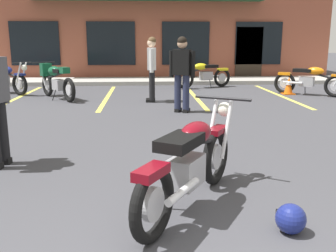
{
  "coord_description": "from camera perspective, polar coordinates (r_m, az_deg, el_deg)",
  "views": [
    {
      "loc": [
        -0.2,
        -1.49,
        1.61
      ],
      "look_at": [
        0.09,
        3.18,
        0.55
      ],
      "focal_mm": 40.93,
      "sensor_mm": 36.0,
      "label": 1
    }
  ],
  "objects": [
    {
      "name": "painted_stall_lines",
      "position": [
        11.06,
        -2.49,
        4.41
      ],
      "size": [
        7.65,
        4.8,
        0.01
      ],
      "color": "#DBCC4C",
      "rests_on": "ground_plane"
    },
    {
      "name": "helmet_on_pavement",
      "position": [
        3.49,
        17.79,
        -13.0
      ],
      "size": [
        0.26,
        0.26,
        0.26
      ],
      "color": "navy",
      "rests_on": "ground_plane"
    },
    {
      "name": "motorcycle_foreground_classic",
      "position": [
        3.7,
        3.42,
        -5.34
      ],
      "size": [
        1.33,
        1.88,
        0.98
      ],
      "color": "black",
      "rests_on": "ground_plane"
    },
    {
      "name": "sidewalk_kerb",
      "position": [
        14.62,
        -2.78,
        6.73
      ],
      "size": [
        22.0,
        1.8,
        0.14
      ],
      "primitive_type": "cube",
      "color": "#A8A59E",
      "rests_on": "ground_plane"
    },
    {
      "name": "person_in_shorts_foreground",
      "position": [
        8.54,
        2.11,
        8.34
      ],
      "size": [
        0.58,
        0.39,
        1.68
      ],
      "color": "black",
      "rests_on": "ground_plane"
    },
    {
      "name": "motorcycle_blue_standard",
      "position": [
        11.98,
        20.46,
        6.48
      ],
      "size": [
        1.81,
        1.46,
        0.98
      ],
      "color": "black",
      "rests_on": "ground_plane"
    },
    {
      "name": "motorcycle_black_cruiser",
      "position": [
        12.59,
        -23.19,
        6.53
      ],
      "size": [
        1.81,
        1.45,
        0.98
      ],
      "color": "black",
      "rests_on": "ground_plane"
    },
    {
      "name": "motorcycle_orange_scrambler",
      "position": [
        11.07,
        -16.39,
        6.66
      ],
      "size": [
        1.44,
        1.82,
        0.98
      ],
      "color": "black",
      "rests_on": "ground_plane"
    },
    {
      "name": "person_by_back_row",
      "position": [
        10.04,
        -2.43,
        9.0
      ],
      "size": [
        0.29,
        0.6,
        1.68
      ],
      "color": "black",
      "rests_on": "ground_plane"
    },
    {
      "name": "traffic_cone",
      "position": [
        12.05,
        17.53,
        5.75
      ],
      "size": [
        0.34,
        0.34,
        0.53
      ],
      "color": "orange",
      "rests_on": "ground_plane"
    },
    {
      "name": "ground_plane",
      "position": [
        5.91,
        -1.47,
        -3.06
      ],
      "size": [
        80.0,
        80.0,
        0.0
      ],
      "primitive_type": "plane",
      "color": "#3D3D42"
    },
    {
      "name": "motorcycle_red_sportbike",
      "position": [
        13.08,
        5.3,
        7.7
      ],
      "size": [
        2.01,
        1.07,
        0.98
      ],
      "color": "black",
      "rests_on": "ground_plane"
    },
    {
      "name": "brick_storefront_building",
      "position": [
        18.55,
        -3.03,
        13.9
      ],
      "size": [
        14.94,
        6.52,
        3.94
      ],
      "color": "brown",
      "rests_on": "ground_plane"
    }
  ]
}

